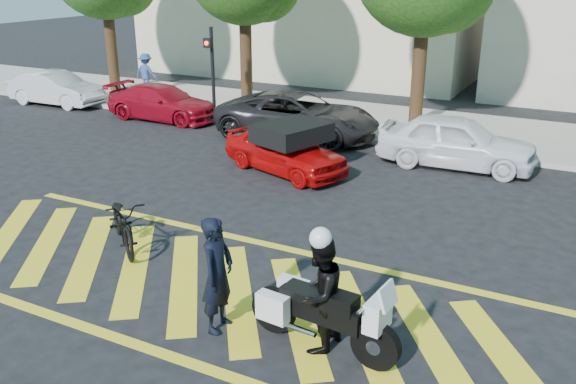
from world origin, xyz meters
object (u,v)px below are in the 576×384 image
at_px(red_convertible, 285,149).
at_px(parked_far_left, 56,89).
at_px(parked_mid_right, 457,141).
at_px(bicycle, 123,222).
at_px(police_motorcycle, 320,313).
at_px(parked_mid_left, 298,116).
at_px(parked_left, 163,103).
at_px(officer_bike, 218,275).
at_px(officer_moto, 319,294).

xyz_separation_m(red_convertible, parked_far_left, (-11.65, 3.18, 0.02)).
bearing_deg(parked_mid_right, bicycle, 148.07).
xyz_separation_m(bicycle, red_convertible, (0.65, 5.48, 0.09)).
relative_size(police_motorcycle, parked_mid_right, 0.57).
height_order(red_convertible, parked_mid_right, parked_mid_right).
relative_size(parked_far_left, parked_mid_left, 0.76).
xyz_separation_m(parked_far_left, parked_mid_right, (15.53, -0.69, 0.07)).
bearing_deg(police_motorcycle, parked_mid_left, 123.85).
distance_m(bicycle, red_convertible, 5.52).
bearing_deg(parked_mid_left, police_motorcycle, -156.41).
bearing_deg(parked_left, parked_mid_right, -94.89).
distance_m(parked_far_left, parked_left, 5.16).
bearing_deg(parked_left, parked_far_left, 88.89).
bearing_deg(officer_bike, police_motorcycle, -86.84).
relative_size(police_motorcycle, parked_left, 0.57).
relative_size(bicycle, officer_moto, 1.16).
xyz_separation_m(red_convertible, parked_left, (-6.49, 3.18, -0.02)).
height_order(officer_bike, parked_mid_right, officer_bike).
height_order(bicycle, parked_mid_right, parked_mid_right).
bearing_deg(parked_mid_left, red_convertible, -163.60).
xyz_separation_m(parked_far_left, parked_mid_left, (10.44, 0.00, 0.07)).
xyz_separation_m(officer_bike, parked_mid_right, (1.35, 9.48, -0.19)).
bearing_deg(red_convertible, bicycle, -167.73).
bearing_deg(parked_mid_left, officer_bike, -164.24).
distance_m(parked_far_left, parked_mid_left, 10.44).
bearing_deg(officer_moto, red_convertible, -143.17).
distance_m(bicycle, parked_far_left, 14.00).
relative_size(officer_moto, parked_far_left, 0.44).
relative_size(bicycle, parked_left, 0.48).
bearing_deg(parked_far_left, officer_bike, -127.79).
relative_size(officer_moto, parked_left, 0.42).
distance_m(police_motorcycle, parked_mid_right, 9.25).
bearing_deg(officer_moto, parked_far_left, -116.50).
xyz_separation_m(bicycle, parked_mid_right, (4.53, 7.97, 0.18)).
bearing_deg(police_motorcycle, officer_bike, -165.55).
relative_size(parked_left, parked_mid_right, 0.99).
bearing_deg(red_convertible, police_motorcycle, -129.83).
height_order(parked_far_left, parked_left, parked_far_left).
height_order(bicycle, parked_far_left, parked_far_left).
bearing_deg(parked_left, bicycle, -147.08).
xyz_separation_m(officer_bike, bicycle, (-3.18, 1.51, -0.37)).
distance_m(bicycle, parked_left, 10.45).
relative_size(officer_moto, red_convertible, 0.47).
xyz_separation_m(officer_bike, parked_mid_left, (-3.74, 10.17, -0.19)).
bearing_deg(police_motorcycle, parked_left, 142.60).
height_order(officer_moto, parked_mid_left, officer_moto).
distance_m(red_convertible, parked_mid_right, 4.61).
xyz_separation_m(officer_moto, parked_mid_left, (-5.28, 9.94, -0.15)).
bearing_deg(officer_moto, officer_bike, -75.61).
height_order(parked_left, parked_mid_left, parked_mid_left).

